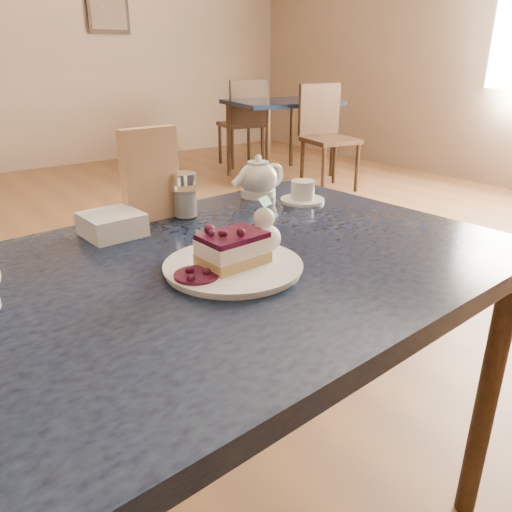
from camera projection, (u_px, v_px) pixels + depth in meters
main_table at (218, 298)px, 0.98m from camera, size 1.23×0.86×0.74m
dessert_plate at (233, 267)px, 0.92m from camera, size 0.25×0.25×0.01m
cheesecake_slice at (233, 249)px, 0.91m from camera, size 0.12×0.09×0.06m
whipped_cream at (264, 238)px, 0.96m from camera, size 0.07×0.07×0.06m
berry_sauce at (197, 275)px, 0.86m from camera, size 0.08×0.08×0.01m
tea_set at (267, 182)px, 1.38m from camera, size 0.22×0.23×0.10m
menu_card at (150, 175)px, 1.16m from camera, size 0.14×0.04×0.22m
sugar_shaker at (185, 195)px, 1.20m from camera, size 0.06×0.06×0.11m
napkin_stack at (112, 224)px, 1.09m from camera, size 0.13×0.13×0.05m
bg_table_far_right at (280, 169)px, 4.93m from camera, size 1.09×1.74×1.16m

